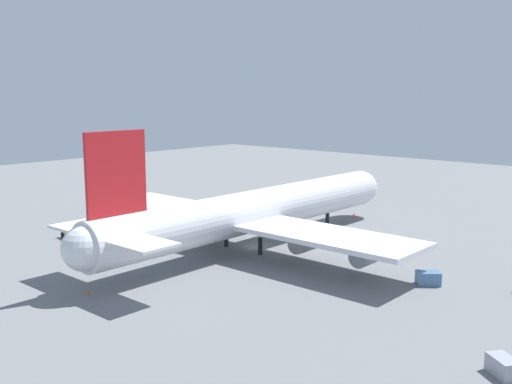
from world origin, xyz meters
The scene contains 8 objects.
ground_plane centered at (0.00, 0.00, 0.00)m, with size 278.03×278.03×0.00m, color slate.
cargo_airplane centered at (-0.24, 0.00, 5.93)m, with size 69.51×60.17×20.19m.
catering_truck centered at (9.06, 26.74, 1.13)m, with size 3.05×3.89×2.00m.
cargo_loader centered at (-17.18, 27.28, 1.17)m, with size 2.96×4.76×2.19m.
cargo_container_fore centered at (0.45, -29.81, 0.89)m, with size 3.45×3.60×1.77m.
cargo_container_aft centered at (-18.81, -46.18, 0.84)m, with size 3.27×3.52×1.68m.
safety_cone_nose centered at (31.28, 1.09, 0.36)m, with size 0.51×0.51×0.73m, color orange.
safety_cone_tail centered at (-31.28, 0.23, 0.31)m, with size 0.43×0.43×0.61m, color orange.
Camera 1 is at (-70.29, -62.51, 24.88)m, focal length 41.56 mm.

